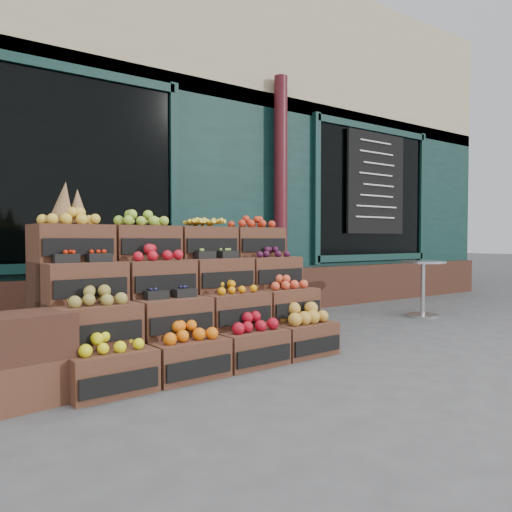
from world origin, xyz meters
TOP-DOWN VIEW (x-y plane):
  - ground at (0.00, 0.00)m, footprint 60.00×60.00m
  - shop_facade at (0.00, 5.11)m, footprint 12.00×6.24m
  - crate_display at (-1.07, 0.50)m, footprint 2.36×1.22m
  - spare_crates at (-2.44, 0.07)m, footprint 0.61×0.46m
  - bistro_table at (2.53, 0.74)m, footprint 0.58×0.58m
  - shopkeeper at (-1.29, 2.76)m, footprint 0.69×0.45m

SIDE VIEW (x-z plane):
  - ground at x=0.00m, z-range 0.00..0.00m
  - spare_crates at x=-2.44m, z-range 0.00..0.56m
  - crate_display at x=-1.07m, z-range -0.28..1.17m
  - bistro_table at x=2.53m, z-range 0.09..0.82m
  - shopkeeper at x=-1.29m, z-range 0.00..1.90m
  - shop_facade at x=0.00m, z-range 0.00..4.80m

